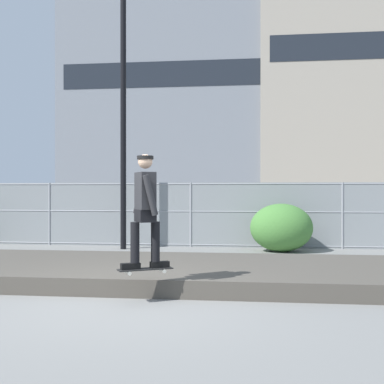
{
  "coord_description": "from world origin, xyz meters",
  "views": [
    {
      "loc": [
        1.8,
        -6.95,
        1.62
      ],
      "look_at": [
        0.66,
        2.31,
        1.59
      ],
      "focal_mm": 46.9,
      "sensor_mm": 36.0,
      "label": 1
    }
  ],
  "objects_px": {
    "parked_car_mid": "(265,214)",
    "shrub_center": "(281,228)",
    "skateboard": "(145,269)",
    "parked_car_near": "(104,213)",
    "street_lamp": "(123,78)",
    "skater": "(145,204)"
  },
  "relations": [
    {
      "from": "skater",
      "to": "parked_car_mid",
      "type": "xyz_separation_m",
      "value": [
        1.95,
        9.6,
        -0.58
      ]
    },
    {
      "from": "street_lamp",
      "to": "parked_car_mid",
      "type": "distance_m",
      "value": 6.41
    },
    {
      "from": "parked_car_near",
      "to": "parked_car_mid",
      "type": "relative_size",
      "value": 1.01
    },
    {
      "from": "street_lamp",
      "to": "parked_car_near",
      "type": "bearing_deg",
      "value": 115.09
    },
    {
      "from": "skater",
      "to": "skateboard",
      "type": "bearing_deg",
      "value": -135.0
    },
    {
      "from": "skater",
      "to": "parked_car_near",
      "type": "height_order",
      "value": "skater"
    },
    {
      "from": "parked_car_near",
      "to": "parked_car_mid",
      "type": "height_order",
      "value": "same"
    },
    {
      "from": "skater",
      "to": "street_lamp",
      "type": "relative_size",
      "value": 0.21
    },
    {
      "from": "parked_car_near",
      "to": "shrub_center",
      "type": "relative_size",
      "value": 2.74
    },
    {
      "from": "street_lamp",
      "to": "parked_car_near",
      "type": "relative_size",
      "value": 1.71
    },
    {
      "from": "skater",
      "to": "shrub_center",
      "type": "relative_size",
      "value": 1.0
    },
    {
      "from": "skateboard",
      "to": "parked_car_near",
      "type": "xyz_separation_m",
      "value": [
        -3.6,
        9.77,
        0.36
      ]
    },
    {
      "from": "street_lamp",
      "to": "parked_car_mid",
      "type": "bearing_deg",
      "value": 38.79
    },
    {
      "from": "street_lamp",
      "to": "skater",
      "type": "bearing_deg",
      "value": -72.48
    },
    {
      "from": "skater",
      "to": "shrub_center",
      "type": "distance_m",
      "value": 6.77
    },
    {
      "from": "skateboard",
      "to": "skater",
      "type": "distance_m",
      "value": 0.94
    },
    {
      "from": "street_lamp",
      "to": "skateboard",
      "type": "bearing_deg",
      "value": -72.48
    },
    {
      "from": "parked_car_mid",
      "to": "shrub_center",
      "type": "distance_m",
      "value": 3.3
    },
    {
      "from": "skateboard",
      "to": "skater",
      "type": "bearing_deg",
      "value": 45.0
    },
    {
      "from": "shrub_center",
      "to": "parked_car_mid",
      "type": "bearing_deg",
      "value": 95.97
    },
    {
      "from": "skater",
      "to": "parked_car_near",
      "type": "distance_m",
      "value": 10.43
    },
    {
      "from": "skateboard",
      "to": "parked_car_mid",
      "type": "bearing_deg",
      "value": 78.53
    }
  ]
}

